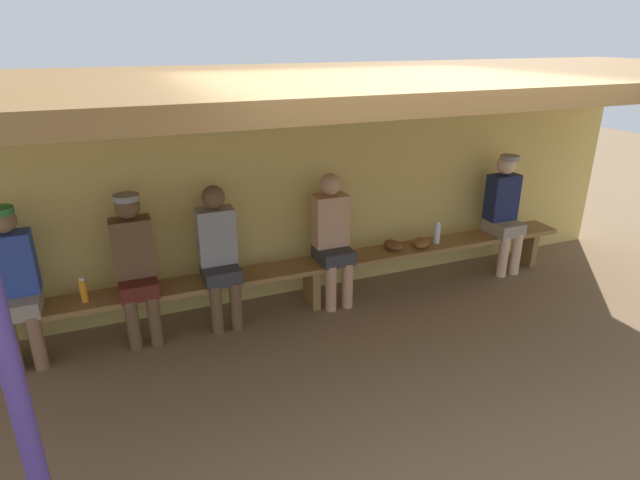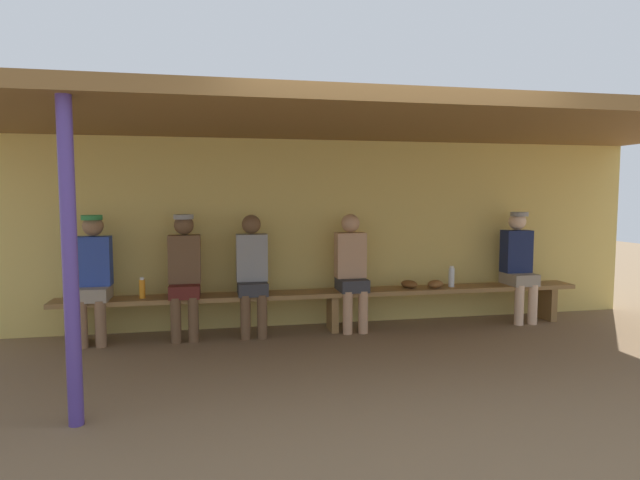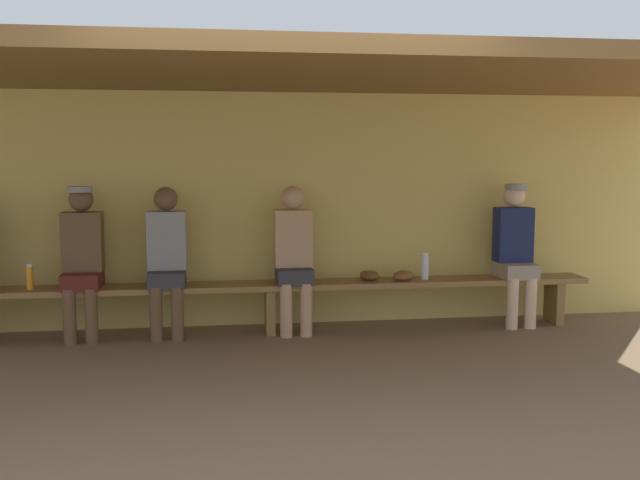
# 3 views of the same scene
# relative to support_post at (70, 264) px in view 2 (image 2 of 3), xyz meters

# --- Properties ---
(ground_plane) EXTENTS (24.00, 24.00, 0.00)m
(ground_plane) POSITION_rel_support_post_xyz_m (2.25, 0.55, -1.10)
(ground_plane) COLOR brown
(back_wall) EXTENTS (8.00, 0.20, 2.20)m
(back_wall) POSITION_rel_support_post_xyz_m (2.25, 2.55, 0.00)
(back_wall) COLOR #D8BC60
(back_wall) RESTS_ON ground
(dugout_roof) EXTENTS (8.00, 2.80, 0.12)m
(dugout_roof) POSITION_rel_support_post_xyz_m (2.25, 1.25, 1.16)
(dugout_roof) COLOR brown
(dugout_roof) RESTS_ON back_wall
(support_post) EXTENTS (0.10, 0.10, 2.20)m
(support_post) POSITION_rel_support_post_xyz_m (0.00, 0.00, 0.00)
(support_post) COLOR #4C388C
(support_post) RESTS_ON ground
(bench) EXTENTS (6.00, 0.36, 0.46)m
(bench) POSITION_rel_support_post_xyz_m (2.25, 2.10, -0.71)
(bench) COLOR olive
(bench) RESTS_ON ground
(player_in_white) EXTENTS (0.34, 0.42, 1.34)m
(player_in_white) POSITION_rel_support_post_xyz_m (4.59, 2.10, -0.35)
(player_in_white) COLOR gray
(player_in_white) RESTS_ON ground
(player_in_blue) EXTENTS (0.34, 0.42, 1.34)m
(player_in_blue) POSITION_rel_support_post_xyz_m (0.62, 2.10, -0.35)
(player_in_blue) COLOR #591E19
(player_in_blue) RESTS_ON ground
(player_leftmost) EXTENTS (0.34, 0.42, 1.34)m
(player_leftmost) POSITION_rel_support_post_xyz_m (1.34, 2.10, -0.37)
(player_leftmost) COLOR #333338
(player_leftmost) RESTS_ON ground
(player_shirtless_tan) EXTENTS (0.34, 0.42, 1.34)m
(player_shirtless_tan) POSITION_rel_support_post_xyz_m (-0.31, 2.10, -0.35)
(player_shirtless_tan) COLOR gray
(player_shirtless_tan) RESTS_ON ground
(player_with_sunglasses) EXTENTS (0.34, 0.42, 1.34)m
(player_with_sunglasses) POSITION_rel_support_post_xyz_m (2.48, 2.10, -0.37)
(player_with_sunglasses) COLOR #333338
(player_with_sunglasses) RESTS_ON ground
(water_bottle_orange) EXTENTS (0.07, 0.07, 0.25)m
(water_bottle_orange) POSITION_rel_support_post_xyz_m (3.71, 2.10, -0.52)
(water_bottle_orange) COLOR silver
(water_bottle_orange) RESTS_ON bench
(water_bottle_blue) EXTENTS (0.06, 0.06, 0.22)m
(water_bottle_blue) POSITION_rel_support_post_xyz_m (0.18, 2.08, -0.53)
(water_bottle_blue) COLOR orange
(water_bottle_blue) RESTS_ON bench
(baseball_glove_tan) EXTENTS (0.21, 0.27, 0.09)m
(baseball_glove_tan) POSITION_rel_support_post_xyz_m (3.19, 2.12, -0.60)
(baseball_glove_tan) COLOR brown
(baseball_glove_tan) RESTS_ON bench
(baseball_glove_dark_brown) EXTENTS (0.29, 0.29, 0.09)m
(baseball_glove_dark_brown) POSITION_rel_support_post_xyz_m (3.49, 2.07, -0.60)
(baseball_glove_dark_brown) COLOR brown
(baseball_glove_dark_brown) RESTS_ON bench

